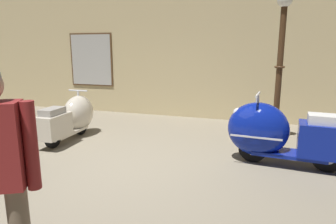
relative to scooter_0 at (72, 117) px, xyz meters
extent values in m
plane|color=gray|center=(1.68, -1.27, -0.44)|extent=(60.00, 60.00, 0.00)
cube|color=#CCB784|center=(1.68, 2.68, 1.38)|extent=(18.00, 0.20, 3.64)
cube|color=brown|center=(-1.08, 2.57, 1.05)|extent=(1.33, 0.03, 1.49)
cube|color=#B2B2AD|center=(-1.08, 2.55, 1.05)|extent=(1.25, 0.01, 1.41)
cylinder|color=black|center=(-0.01, 0.30, -0.24)|extent=(0.09, 0.39, 0.39)
cylinder|color=silver|center=(-0.01, 0.30, -0.24)|extent=(0.10, 0.18, 0.17)
cylinder|color=black|center=(0.02, -0.62, -0.24)|extent=(0.09, 0.39, 0.39)
cylinder|color=silver|center=(0.02, -0.62, -0.24)|extent=(0.10, 0.18, 0.17)
cube|color=beige|center=(0.00, -0.16, -0.26)|extent=(0.38, 0.93, 0.05)
ellipsoid|color=beige|center=(-0.01, 0.25, 0.03)|extent=(0.53, 0.83, 0.74)
cube|color=beige|center=(0.02, -0.58, -0.03)|extent=(0.41, 0.67, 0.43)
cube|color=gray|center=(0.02, -0.58, 0.24)|extent=(0.29, 0.47, 0.12)
sphere|color=silver|center=(-0.01, 0.53, 0.24)|extent=(0.15, 0.15, 0.15)
cylinder|color=silver|center=(-0.01, 0.28, 0.37)|extent=(0.04, 0.04, 0.27)
cylinder|color=silver|center=(-0.01, 0.28, 0.51)|extent=(0.43, 0.04, 0.03)
cube|color=silver|center=(-0.25, 0.25, -0.02)|extent=(0.03, 0.65, 0.02)
cylinder|color=black|center=(3.56, -0.20, -0.21)|extent=(0.46, 0.12, 0.45)
cylinder|color=silver|center=(3.56, -0.20, -0.21)|extent=(0.21, 0.12, 0.20)
cylinder|color=black|center=(4.63, -0.28, -0.21)|extent=(0.46, 0.12, 0.45)
cylinder|color=silver|center=(4.63, -0.28, -0.21)|extent=(0.21, 0.12, 0.20)
cube|color=navy|center=(4.10, -0.24, -0.24)|extent=(1.10, 0.49, 0.06)
ellipsoid|color=navy|center=(3.62, -0.20, 0.11)|extent=(0.99, 0.66, 0.86)
cube|color=navy|center=(4.59, -0.28, 0.04)|extent=(0.80, 0.51, 0.50)
cube|color=silver|center=(4.59, -0.28, 0.35)|extent=(0.57, 0.36, 0.14)
sphere|color=silver|center=(3.30, -0.18, 0.35)|extent=(0.17, 0.17, 0.17)
cylinder|color=silver|center=(3.58, -0.20, 0.51)|extent=(0.05, 0.05, 0.32)
cylinder|color=silver|center=(3.58, -0.20, 0.66)|extent=(0.07, 0.50, 0.04)
cube|color=silver|center=(3.60, -0.49, 0.05)|extent=(0.76, 0.07, 0.03)
cylinder|color=#472D19|center=(3.92, 0.90, -0.35)|extent=(0.28, 0.28, 0.18)
cylinder|color=#472D19|center=(3.92, 0.90, 0.91)|extent=(0.11, 0.11, 2.34)
torus|color=#472D19|center=(3.92, 0.90, 1.03)|extent=(0.19, 0.19, 0.04)
sphere|color=white|center=(3.92, 0.90, 2.20)|extent=(0.27, 0.27, 0.27)
cylinder|color=maroon|center=(2.16, -3.41, 0.71)|extent=(0.09, 0.09, 0.63)
camera|label=1|loc=(3.65, -4.97, 1.37)|focal=31.75mm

